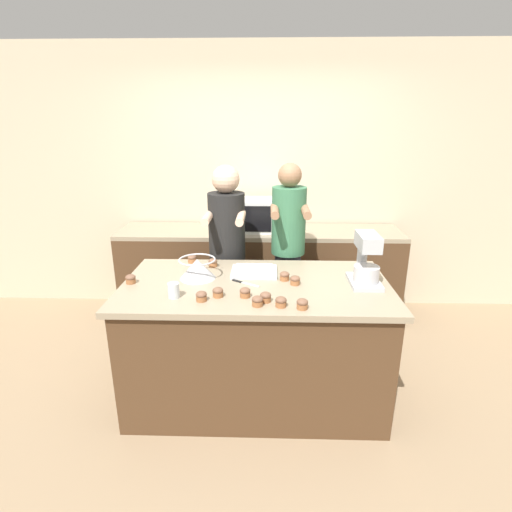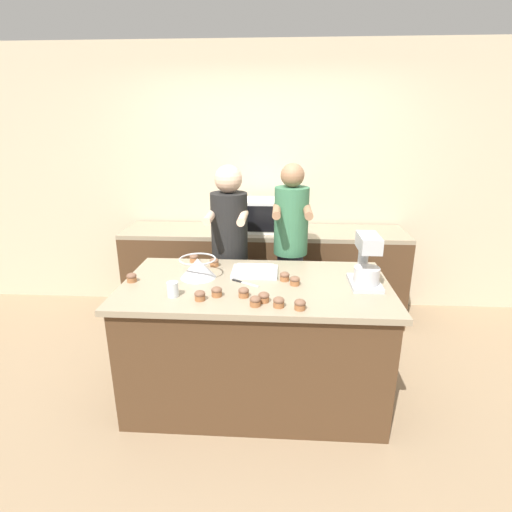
{
  "view_description": "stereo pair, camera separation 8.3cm",
  "coord_description": "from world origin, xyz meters",
  "px_view_note": "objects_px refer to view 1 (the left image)",
  "views": [
    {
      "loc": [
        0.08,
        -2.53,
        1.95
      ],
      "look_at": [
        0.0,
        0.05,
        1.08
      ],
      "focal_mm": 28.0,
      "sensor_mm": 36.0,
      "label": 1
    },
    {
      "loc": [
        0.16,
        -2.53,
        1.95
      ],
      "look_at": [
        0.0,
        0.05,
        1.08
      ],
      "focal_mm": 28.0,
      "sensor_mm": 36.0,
      "label": 2
    }
  ],
  "objects_px": {
    "cupcake_5": "(281,302)",
    "cupcake_9": "(213,263)",
    "cupcake_3": "(201,296)",
    "cupcake_4": "(192,259)",
    "stand_mixer": "(366,262)",
    "cupcake_2": "(295,280)",
    "drinking_glass": "(174,290)",
    "person_left": "(227,255)",
    "mixing_bowl": "(197,268)",
    "cupcake_7": "(131,279)",
    "cupcake_0": "(302,304)",
    "cupcake_6": "(285,276)",
    "baking_tray": "(254,271)",
    "cupcake_1": "(218,292)",
    "microwave_oven": "(258,215)",
    "cupcake_11": "(257,301)",
    "cupcake_10": "(245,292)",
    "person_right": "(288,255)",
    "knife": "(244,283)",
    "cupcake_8": "(266,297)"
  },
  "relations": [
    {
      "from": "cupcake_5",
      "to": "cupcake_9",
      "type": "relative_size",
      "value": 1.0
    },
    {
      "from": "cupcake_3",
      "to": "cupcake_4",
      "type": "bearing_deg",
      "value": 104.8
    },
    {
      "from": "stand_mixer",
      "to": "cupcake_2",
      "type": "distance_m",
      "value": 0.49
    },
    {
      "from": "cupcake_2",
      "to": "cupcake_4",
      "type": "xyz_separation_m",
      "value": [
        -0.78,
        0.43,
        0.0
      ]
    },
    {
      "from": "drinking_glass",
      "to": "cupcake_3",
      "type": "bearing_deg",
      "value": -14.23
    },
    {
      "from": "person_left",
      "to": "stand_mixer",
      "type": "height_order",
      "value": "person_left"
    },
    {
      "from": "mixing_bowl",
      "to": "drinking_glass",
      "type": "bearing_deg",
      "value": -105.67
    },
    {
      "from": "cupcake_7",
      "to": "cupcake_9",
      "type": "height_order",
      "value": "same"
    },
    {
      "from": "cupcake_0",
      "to": "cupcake_6",
      "type": "xyz_separation_m",
      "value": [
        -0.09,
        0.45,
        0.0
      ]
    },
    {
      "from": "cupcake_6",
      "to": "cupcake_5",
      "type": "bearing_deg",
      "value": -95.04
    },
    {
      "from": "baking_tray",
      "to": "cupcake_3",
      "type": "relative_size",
      "value": 4.81
    },
    {
      "from": "cupcake_1",
      "to": "cupcake_5",
      "type": "height_order",
      "value": "same"
    },
    {
      "from": "cupcake_0",
      "to": "microwave_oven",
      "type": "bearing_deg",
      "value": 100.24
    },
    {
      "from": "cupcake_3",
      "to": "cupcake_11",
      "type": "bearing_deg",
      "value": -9.93
    },
    {
      "from": "cupcake_10",
      "to": "person_right",
      "type": "bearing_deg",
      "value": 71.13
    },
    {
      "from": "mixing_bowl",
      "to": "cupcake_2",
      "type": "xyz_separation_m",
      "value": [
        0.68,
        -0.1,
        -0.04
      ]
    },
    {
      "from": "knife",
      "to": "cupcake_8",
      "type": "xyz_separation_m",
      "value": [
        0.15,
        -0.29,
        0.03
      ]
    },
    {
      "from": "person_right",
      "to": "baking_tray",
      "type": "relative_size",
      "value": 4.98
    },
    {
      "from": "baking_tray",
      "to": "knife",
      "type": "height_order",
      "value": "baking_tray"
    },
    {
      "from": "mixing_bowl",
      "to": "cupcake_3",
      "type": "distance_m",
      "value": 0.39
    },
    {
      "from": "cupcake_4",
      "to": "mixing_bowl",
      "type": "bearing_deg",
      "value": -73.08
    },
    {
      "from": "cupcake_1",
      "to": "cupcake_10",
      "type": "distance_m",
      "value": 0.17
    },
    {
      "from": "cupcake_4",
      "to": "cupcake_10",
      "type": "bearing_deg",
      "value": -54.83
    },
    {
      "from": "person_right",
      "to": "cupcake_5",
      "type": "height_order",
      "value": "person_right"
    },
    {
      "from": "mixing_bowl",
      "to": "baking_tray",
      "type": "xyz_separation_m",
      "value": [
        0.4,
        0.1,
        -0.06
      ]
    },
    {
      "from": "person_left",
      "to": "knife",
      "type": "bearing_deg",
      "value": -75.28
    },
    {
      "from": "cupcake_4",
      "to": "cupcake_9",
      "type": "distance_m",
      "value": 0.2
    },
    {
      "from": "person_left",
      "to": "cupcake_11",
      "type": "bearing_deg",
      "value": -74.74
    },
    {
      "from": "cupcake_3",
      "to": "cupcake_9",
      "type": "distance_m",
      "value": 0.62
    },
    {
      "from": "person_left",
      "to": "cupcake_9",
      "type": "height_order",
      "value": "person_left"
    },
    {
      "from": "cupcake_7",
      "to": "cupcake_9",
      "type": "distance_m",
      "value": 0.63
    },
    {
      "from": "cupcake_7",
      "to": "cupcake_6",
      "type": "bearing_deg",
      "value": 4.71
    },
    {
      "from": "cupcake_7",
      "to": "cupcake_8",
      "type": "relative_size",
      "value": 1.0
    },
    {
      "from": "microwave_oven",
      "to": "cupcake_10",
      "type": "bearing_deg",
      "value": -91.39
    },
    {
      "from": "person_right",
      "to": "knife",
      "type": "bearing_deg",
      "value": -115.95
    },
    {
      "from": "cupcake_5",
      "to": "cupcake_10",
      "type": "relative_size",
      "value": 1.0
    },
    {
      "from": "cupcake_3",
      "to": "cupcake_5",
      "type": "xyz_separation_m",
      "value": [
        0.49,
        -0.07,
        0.0
      ]
    },
    {
      "from": "stand_mixer",
      "to": "baking_tray",
      "type": "height_order",
      "value": "stand_mixer"
    },
    {
      "from": "baking_tray",
      "to": "cupcake_2",
      "type": "xyz_separation_m",
      "value": [
        0.28,
        -0.2,
        0.01
      ]
    },
    {
      "from": "cupcake_2",
      "to": "cupcake_8",
      "type": "distance_m",
      "value": 0.34
    },
    {
      "from": "cupcake_7",
      "to": "cupcake_8",
      "type": "bearing_deg",
      "value": -16.24
    },
    {
      "from": "cupcake_4",
      "to": "cupcake_7",
      "type": "distance_m",
      "value": 0.56
    },
    {
      "from": "stand_mixer",
      "to": "cupcake_7",
      "type": "xyz_separation_m",
      "value": [
        -1.6,
        -0.03,
        -0.12
      ]
    },
    {
      "from": "cupcake_5",
      "to": "cupcake_7",
      "type": "distance_m",
      "value": 1.07
    },
    {
      "from": "knife",
      "to": "cupcake_11",
      "type": "xyz_separation_m",
      "value": [
        0.1,
        -0.35,
        0.03
      ]
    },
    {
      "from": "baking_tray",
      "to": "cupcake_1",
      "type": "relative_size",
      "value": 4.81
    },
    {
      "from": "person_right",
      "to": "cupcake_10",
      "type": "xyz_separation_m",
      "value": [
        -0.31,
        -0.91,
        0.05
      ]
    },
    {
      "from": "mixing_bowl",
      "to": "knife",
      "type": "bearing_deg",
      "value": -14.92
    },
    {
      "from": "person_left",
      "to": "cupcake_6",
      "type": "height_order",
      "value": "person_left"
    },
    {
      "from": "drinking_glass",
      "to": "cupcake_1",
      "type": "height_order",
      "value": "drinking_glass"
    }
  ]
}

